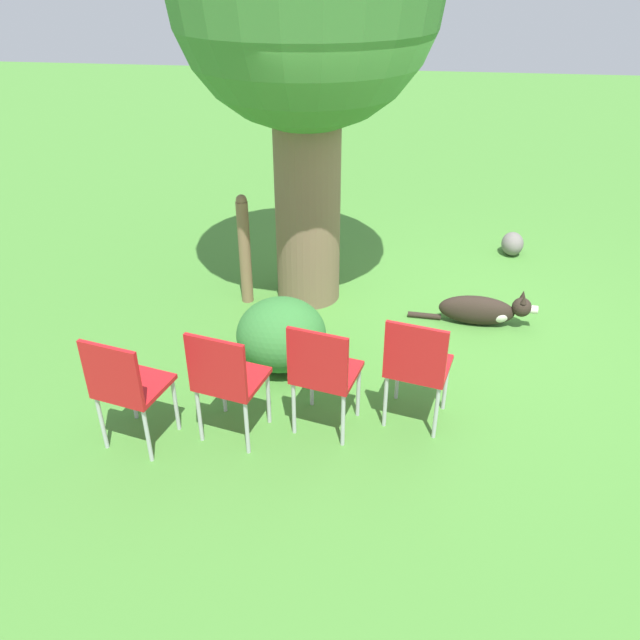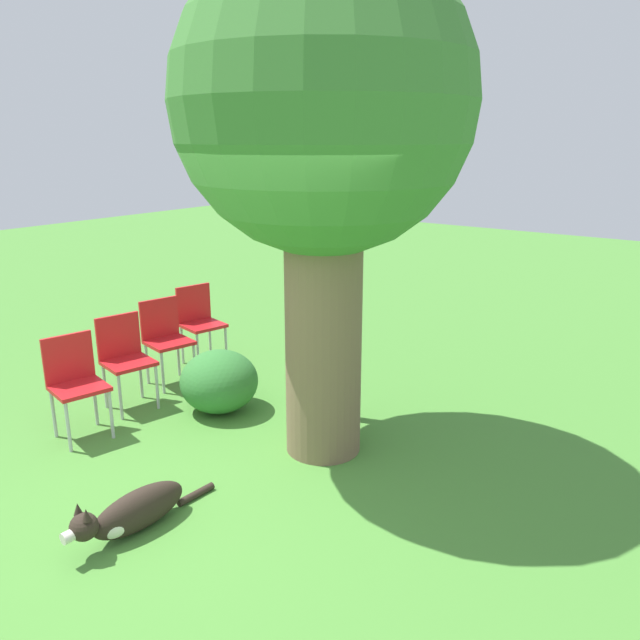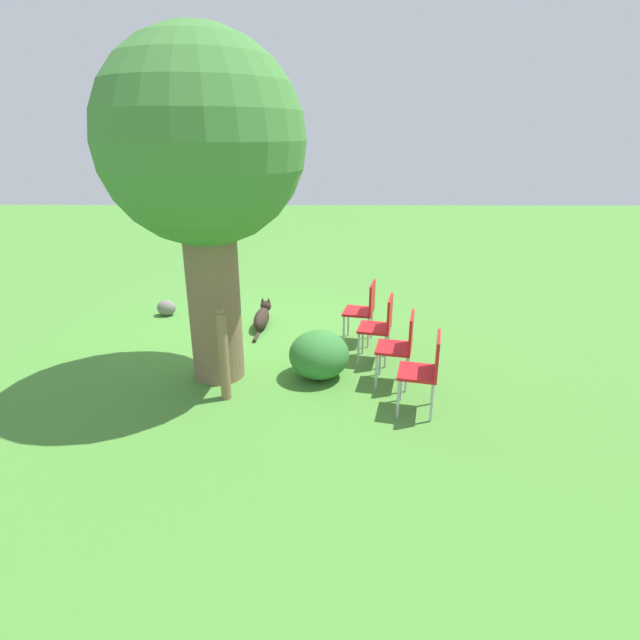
{
  "view_description": "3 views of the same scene",
  "coord_description": "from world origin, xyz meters",
  "px_view_note": "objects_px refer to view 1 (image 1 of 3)",
  "views": [
    {
      "loc": [
        -5.4,
        0.18,
        3.1
      ],
      "look_at": [
        -1.12,
        0.77,
        0.55
      ],
      "focal_mm": 35.0,
      "sensor_mm": 36.0,
      "label": 1
    },
    {
      "loc": [
        3.15,
        -2.89,
        2.6
      ],
      "look_at": [
        0.18,
        1.18,
        1.12
      ],
      "focal_mm": 35.0,
      "sensor_mm": 36.0,
      "label": 2
    },
    {
      "loc": [
        -1.06,
        6.86,
        2.94
      ],
      "look_at": [
        -1.01,
        0.86,
        0.68
      ],
      "focal_mm": 28.0,
      "sensor_mm": 36.0,
      "label": 3
    }
  ],
  "objects_px": {
    "fence_post": "(245,249)",
    "red_chair_0": "(417,364)",
    "red_chair_1": "(323,370)",
    "red_chair_2": "(226,377)",
    "oak_tree": "(306,3)",
    "dog": "(483,310)",
    "red_chair_3": "(126,384)"
  },
  "relations": [
    {
      "from": "oak_tree",
      "to": "fence_post",
      "type": "height_order",
      "value": "oak_tree"
    },
    {
      "from": "oak_tree",
      "to": "red_chair_3",
      "type": "xyz_separation_m",
      "value": [
        -2.45,
        0.89,
        -2.19
      ]
    },
    {
      "from": "oak_tree",
      "to": "fence_post",
      "type": "distance_m",
      "value": 2.25
    },
    {
      "from": "fence_post",
      "to": "red_chair_2",
      "type": "xyz_separation_m",
      "value": [
        -2.08,
        -0.38,
        -0.03
      ]
    },
    {
      "from": "red_chair_2",
      "to": "red_chair_0",
      "type": "bearing_deg",
      "value": -62.39
    },
    {
      "from": "red_chair_3",
      "to": "red_chair_0",
      "type": "bearing_deg",
      "value": -62.39
    },
    {
      "from": "red_chair_3",
      "to": "red_chair_2",
      "type": "bearing_deg",
      "value": -62.39
    },
    {
      "from": "red_chair_1",
      "to": "red_chair_2",
      "type": "xyz_separation_m",
      "value": [
        -0.17,
        0.66,
        0.0
      ]
    },
    {
      "from": "red_chair_0",
      "to": "red_chair_3",
      "type": "bearing_deg",
      "value": 117.61
    },
    {
      "from": "red_chair_2",
      "to": "red_chair_1",
      "type": "bearing_deg",
      "value": -62.39
    },
    {
      "from": "dog",
      "to": "oak_tree",
      "type": "bearing_deg",
      "value": 172.29
    },
    {
      "from": "red_chair_2",
      "to": "red_chair_3",
      "type": "xyz_separation_m",
      "value": [
        -0.17,
        0.66,
        0.0
      ]
    },
    {
      "from": "red_chair_2",
      "to": "red_chair_3",
      "type": "relative_size",
      "value": 1.0
    },
    {
      "from": "fence_post",
      "to": "red_chair_2",
      "type": "bearing_deg",
      "value": -169.76
    },
    {
      "from": "oak_tree",
      "to": "red_chair_2",
      "type": "distance_m",
      "value": 3.17
    },
    {
      "from": "dog",
      "to": "fence_post",
      "type": "bearing_deg",
      "value": 179.91
    },
    {
      "from": "oak_tree",
      "to": "red_chair_2",
      "type": "bearing_deg",
      "value": 174.25
    },
    {
      "from": "red_chair_1",
      "to": "red_chair_3",
      "type": "height_order",
      "value": "same"
    },
    {
      "from": "fence_post",
      "to": "red_chair_1",
      "type": "bearing_deg",
      "value": -151.49
    },
    {
      "from": "oak_tree",
      "to": "red_chair_3",
      "type": "distance_m",
      "value": 3.4
    },
    {
      "from": "fence_post",
      "to": "red_chair_3",
      "type": "height_order",
      "value": "fence_post"
    },
    {
      "from": "fence_post",
      "to": "red_chair_0",
      "type": "xyz_separation_m",
      "value": [
        -1.73,
        -1.7,
        -0.03
      ]
    },
    {
      "from": "red_chair_1",
      "to": "fence_post",
      "type": "bearing_deg",
      "value": 41.38
    },
    {
      "from": "red_chair_3",
      "to": "fence_post",
      "type": "bearing_deg",
      "value": 5.69
    },
    {
      "from": "dog",
      "to": "red_chair_2",
      "type": "bearing_deg",
      "value": -132.11
    },
    {
      "from": "red_chair_0",
      "to": "red_chair_2",
      "type": "bearing_deg",
      "value": 117.61
    },
    {
      "from": "red_chair_1",
      "to": "red_chair_2",
      "type": "distance_m",
      "value": 0.68
    },
    {
      "from": "oak_tree",
      "to": "red_chair_0",
      "type": "bearing_deg",
      "value": -150.55
    },
    {
      "from": "fence_post",
      "to": "red_chair_3",
      "type": "relative_size",
      "value": 1.23
    },
    {
      "from": "red_chair_2",
      "to": "red_chair_3",
      "type": "bearing_deg",
      "value": 117.61
    },
    {
      "from": "oak_tree",
      "to": "fence_post",
      "type": "relative_size",
      "value": 3.53
    },
    {
      "from": "fence_post",
      "to": "red_chair_1",
      "type": "distance_m",
      "value": 2.17
    }
  ]
}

